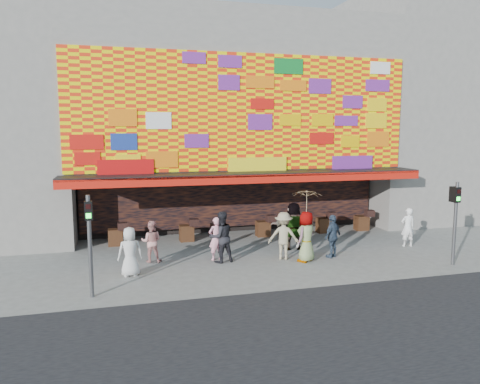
{
  "coord_description": "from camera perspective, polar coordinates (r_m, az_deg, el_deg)",
  "views": [
    {
      "loc": [
        -5.45,
        -15.26,
        4.85
      ],
      "look_at": [
        -0.79,
        2.0,
        2.44
      ],
      "focal_mm": 35.0,
      "sensor_mm": 36.0,
      "label": 1
    }
  ],
  "objects": [
    {
      "name": "neighbor_right",
      "position": [
        29.72,
        23.61,
        9.27
      ],
      "size": [
        11.0,
        8.0,
        12.0
      ],
      "primitive_type": "cube",
      "color": "gray",
      "rests_on": "ground"
    },
    {
      "name": "ped_d",
      "position": [
        17.62,
        5.33,
        -5.34
      ],
      "size": [
        1.31,
        1.03,
        1.78
      ],
      "primitive_type": "imported",
      "rotation": [
        0.0,
        0.0,
        2.78
      ],
      "color": "tan",
      "rests_on": "ground"
    },
    {
      "name": "ped_a",
      "position": [
        16.0,
        -13.26,
        -7.1
      ],
      "size": [
        0.86,
        0.61,
        1.65
      ],
      "primitive_type": "imported",
      "rotation": [
        0.0,
        0.0,
        3.25
      ],
      "color": "silver",
      "rests_on": "ground"
    },
    {
      "name": "signal_right",
      "position": [
        18.28,
        24.79,
        -2.45
      ],
      "size": [
        0.22,
        0.2,
        3.0
      ],
      "color": "#59595B",
      "rests_on": "ground"
    },
    {
      "name": "ped_g",
      "position": [
        17.4,
        8.08,
        -5.42
      ],
      "size": [
        1.09,
        1.01,
        1.86
      ],
      "primitive_type": "imported",
      "rotation": [
        0.0,
        0.0,
        3.76
      ],
      "color": "gray",
      "rests_on": "ground"
    },
    {
      "name": "signal_left",
      "position": [
        14.1,
        -17.87,
        -4.94
      ],
      "size": [
        0.22,
        0.2,
        3.0
      ],
      "color": "#59595B",
      "rests_on": "ground"
    },
    {
      "name": "road_strip",
      "position": [
        11.4,
        15.92,
        -17.76
      ],
      "size": [
        30.0,
        8.0,
        0.02
      ],
      "primitive_type": "cube",
      "color": "black",
      "rests_on": "ground"
    },
    {
      "name": "ped_i",
      "position": [
        17.52,
        -10.76,
        -5.93
      ],
      "size": [
        0.85,
        0.72,
        1.54
      ],
      "primitive_type": "imported",
      "rotation": [
        0.0,
        0.0,
        2.95
      ],
      "color": "#D48E89",
      "rests_on": "ground"
    },
    {
      "name": "ped_h",
      "position": [
        20.65,
        19.77,
        -4.06
      ],
      "size": [
        0.63,
        0.45,
        1.62
      ],
      "primitive_type": "imported",
      "rotation": [
        0.0,
        0.0,
        3.03
      ],
      "color": "white",
      "rests_on": "ground"
    },
    {
      "name": "ped_e",
      "position": [
        18.14,
        11.22,
        -5.3
      ],
      "size": [
        1.03,
        0.85,
        1.65
      ],
      "primitive_type": "imported",
      "rotation": [
        0.0,
        0.0,
        3.7
      ],
      "color": "#324257",
      "rests_on": "ground"
    },
    {
      "name": "shop_building",
      "position": [
        24.07,
        -2.05,
        8.59
      ],
      "size": [
        15.2,
        9.4,
        10.0
      ],
      "color": "gray",
      "rests_on": "ground"
    },
    {
      "name": "ped_f",
      "position": [
        19.05,
        6.52,
        -4.12
      ],
      "size": [
        1.84,
        0.72,
        1.94
      ],
      "primitive_type": "imported",
      "rotation": [
        0.0,
        0.0,
        3.06
      ],
      "color": "gray",
      "rests_on": "ground"
    },
    {
      "name": "ped_c",
      "position": [
        17.14,
        -2.32,
        -5.5
      ],
      "size": [
        1.05,
        0.9,
        1.89
      ],
      "primitive_type": "imported",
      "rotation": [
        0.0,
        0.0,
        3.36
      ],
      "color": "black",
      "rests_on": "ground"
    },
    {
      "name": "parasol",
      "position": [
        17.16,
        8.15,
        -1.34
      ],
      "size": [
        1.21,
        1.23,
        1.92
      ],
      "color": "#FCD09F",
      "rests_on": "ground"
    },
    {
      "name": "ground",
      "position": [
        16.92,
        4.4,
        -9.0
      ],
      "size": [
        90.0,
        90.0,
        0.0
      ],
      "primitive_type": "plane",
      "color": "slate",
      "rests_on": "ground"
    },
    {
      "name": "ped_b",
      "position": [
        17.48,
        -2.93,
        -5.69
      ],
      "size": [
        0.66,
        0.5,
        1.62
      ],
      "primitive_type": "imported",
      "rotation": [
        0.0,
        0.0,
        3.35
      ],
      "color": "pink",
      "rests_on": "ground"
    }
  ]
}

